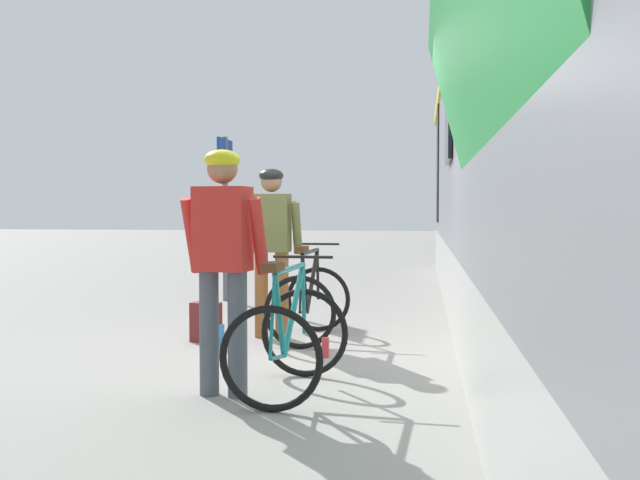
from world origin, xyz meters
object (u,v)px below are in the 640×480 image
object	(u,v)px
bicycle_far_teal	(289,338)
water_bottle_by_the_backpack	(220,335)
cyclist_far_in_red	(223,249)
bicycle_near_black	(309,301)
platform_sign_post	(225,190)
backpack_on_platform	(206,322)
water_bottle_near_the_bikes	(325,348)
cyclist_near_in_olive	(271,237)
train_car	(619,142)

from	to	relation	value
bicycle_far_teal	water_bottle_by_the_backpack	world-z (taller)	bicycle_far_teal
bicycle_far_teal	water_bottle_by_the_backpack	bearing A→B (deg)	120.68
cyclist_far_in_red	bicycle_far_teal	distance (m)	0.80
bicycle_near_black	bicycle_far_teal	world-z (taller)	same
platform_sign_post	backpack_on_platform	bearing A→B (deg)	-77.78
bicycle_far_teal	water_bottle_near_the_bikes	xyz separation A→B (m)	(0.09, 1.29, -0.31)
water_bottle_near_the_bikes	platform_sign_post	size ratio (longest dim) A/B	0.08
backpack_on_platform	platform_sign_post	distance (m)	3.59
bicycle_near_black	platform_sign_post	xyz separation A→B (m)	(-1.72, 2.95, 1.22)
cyclist_far_in_red	backpack_on_platform	size ratio (longest dim) A/B	4.40
cyclist_far_in_red	platform_sign_post	world-z (taller)	platform_sign_post
water_bottle_by_the_backpack	backpack_on_platform	bearing A→B (deg)	137.21
cyclist_far_in_red	water_bottle_near_the_bikes	world-z (taller)	cyclist_far_in_red
bicycle_near_black	backpack_on_platform	size ratio (longest dim) A/B	2.72
backpack_on_platform	cyclist_near_in_olive	bearing A→B (deg)	47.77
bicycle_near_black	bicycle_far_teal	size ratio (longest dim) A/B	0.98
cyclist_near_in_olive	platform_sign_post	bearing A→B (deg)	114.34
bicycle_near_black	water_bottle_by_the_backpack	world-z (taller)	bicycle_near_black
water_bottle_by_the_backpack	train_car	bearing A→B (deg)	3.12
backpack_on_platform	bicycle_near_black	bearing A→B (deg)	34.23
train_car	bicycle_far_teal	bearing A→B (deg)	-145.55
water_bottle_near_the_bikes	water_bottle_by_the_backpack	world-z (taller)	water_bottle_by_the_backpack
cyclist_far_in_red	platform_sign_post	size ratio (longest dim) A/B	0.73
water_bottle_near_the_bikes	cyclist_near_in_olive	bearing A→B (deg)	126.90
bicycle_near_black	platform_sign_post	world-z (taller)	platform_sign_post
platform_sign_post	cyclist_near_in_olive	bearing A→B (deg)	-65.66
water_bottle_by_the_backpack	bicycle_far_teal	bearing A→B (deg)	-59.32
cyclist_far_in_red	cyclist_near_in_olive	bearing A→B (deg)	93.59
platform_sign_post	water_bottle_near_the_bikes	bearing A→B (deg)	-62.32
backpack_on_platform	water_bottle_by_the_backpack	world-z (taller)	backpack_on_platform
water_bottle_by_the_backpack	platform_sign_post	bearing A→B (deg)	104.86
bicycle_far_teal	water_bottle_by_the_backpack	size ratio (longest dim) A/B	5.29
backpack_on_platform	water_bottle_by_the_backpack	distance (m)	0.30
backpack_on_platform	train_car	bearing A→B (deg)	19.68
cyclist_near_in_olive	bicycle_near_black	world-z (taller)	cyclist_near_in_olive
train_car	cyclist_near_in_olive	bearing A→B (deg)	174.61
bicycle_near_black	water_bottle_by_the_backpack	bearing A→B (deg)	-150.45
cyclist_far_in_red	bicycle_near_black	xyz separation A→B (m)	(0.26, 2.28, -0.65)
train_car	bicycle_near_black	bearing A→B (deg)	175.03
train_car	backpack_on_platform	xyz separation A→B (m)	(-3.96, -0.01, -1.77)
train_car	cyclist_near_in_olive	distance (m)	3.49
bicycle_near_black	cyclist_near_in_olive	bearing A→B (deg)	171.64
cyclist_near_in_olive	bicycle_far_teal	world-z (taller)	cyclist_near_in_olive
water_bottle_by_the_backpack	platform_sign_post	world-z (taller)	platform_sign_post
train_car	backpack_on_platform	bearing A→B (deg)	-179.82
bicycle_near_black	platform_sign_post	size ratio (longest dim) A/B	0.45
water_bottle_near_the_bikes	bicycle_far_teal	bearing A→B (deg)	-94.18
bicycle_far_teal	train_car	bearing A→B (deg)	34.45
cyclist_far_in_red	water_bottle_by_the_backpack	bearing A→B (deg)	106.77
water_bottle_by_the_backpack	platform_sign_post	xyz separation A→B (m)	(-0.90, 3.41, 1.52)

